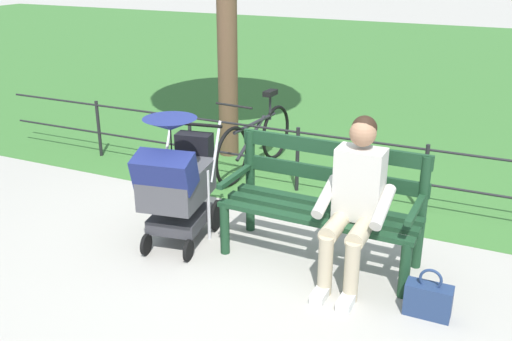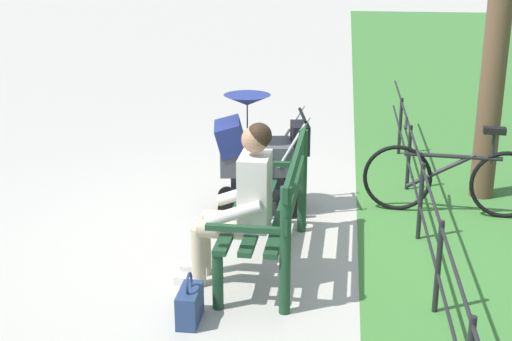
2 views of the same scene
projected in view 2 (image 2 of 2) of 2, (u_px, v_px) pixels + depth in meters
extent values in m
plane|color=#ADA89E|center=(269.00, 232.00, 6.51)|extent=(60.00, 60.00, 0.00)
cube|color=#193D23|center=(282.00, 215.00, 5.69)|extent=(1.60, 0.13, 0.04)
cube|color=#193D23|center=(260.00, 213.00, 5.72)|extent=(1.60, 0.13, 0.04)
cube|color=#193D23|center=(238.00, 212.00, 5.74)|extent=(1.60, 0.13, 0.04)
cube|color=#193D23|center=(295.00, 189.00, 5.61)|extent=(1.60, 0.07, 0.12)
cube|color=#193D23|center=(296.00, 161.00, 5.54)|extent=(1.60, 0.07, 0.12)
cylinder|color=#193D23|center=(218.00, 280.00, 5.11)|extent=(0.08, 0.08, 0.45)
cylinder|color=#193D23|center=(285.00, 252.00, 4.97)|extent=(0.08, 0.08, 0.95)
cube|color=#193D23|center=(245.00, 229.00, 4.95)|extent=(0.06, 0.56, 0.04)
cylinder|color=#193D23|center=(249.00, 205.00, 6.52)|extent=(0.08, 0.08, 0.45)
cylinder|color=#193D23|center=(302.00, 182.00, 6.38)|extent=(0.08, 0.08, 0.95)
cube|color=#193D23|center=(271.00, 164.00, 6.36)|extent=(0.06, 0.56, 0.04)
cylinder|color=tan|center=(224.00, 230.00, 5.35)|extent=(0.15, 0.40, 0.14)
cylinder|color=tan|center=(229.00, 220.00, 5.54)|extent=(0.15, 0.40, 0.14)
cylinder|color=tan|center=(198.00, 257.00, 5.45)|extent=(0.11, 0.11, 0.47)
cylinder|color=tan|center=(204.00, 246.00, 5.64)|extent=(0.11, 0.11, 0.47)
cube|color=silver|center=(189.00, 280.00, 5.52)|extent=(0.10, 0.22, 0.07)
cube|color=silver|center=(195.00, 268.00, 5.71)|extent=(0.10, 0.22, 0.07)
cube|color=beige|center=(255.00, 191.00, 5.33)|extent=(0.36, 0.23, 0.56)
cylinder|color=beige|center=(234.00, 214.00, 5.17)|extent=(0.10, 0.43, 0.23)
cylinder|color=beige|center=(244.00, 193.00, 5.58)|extent=(0.10, 0.43, 0.23)
sphere|color=#A37556|center=(255.00, 139.00, 5.20)|extent=(0.20, 0.20, 0.20)
sphere|color=black|center=(259.00, 136.00, 5.19)|extent=(0.19, 0.19, 0.19)
cylinder|color=black|center=(291.00, 205.00, 6.76)|extent=(0.08, 0.28, 0.28)
cylinder|color=black|center=(287.00, 188.00, 7.20)|extent=(0.08, 0.28, 0.28)
cylinder|color=black|center=(227.00, 209.00, 6.79)|extent=(0.06, 0.18, 0.18)
cylinder|color=black|center=(227.00, 195.00, 7.15)|extent=(0.06, 0.18, 0.18)
cube|color=#38383D|center=(258.00, 189.00, 6.94)|extent=(0.50, 0.58, 0.12)
cylinder|color=silver|center=(270.00, 187.00, 6.70)|extent=(0.03, 0.03, 0.65)
cylinder|color=silver|center=(267.00, 171.00, 7.13)|extent=(0.03, 0.03, 0.65)
cube|color=#47474C|center=(256.00, 157.00, 6.84)|extent=(0.57, 0.75, 0.28)
cube|color=navy|center=(230.00, 137.00, 6.77)|extent=(0.52, 0.38, 0.33)
cylinder|color=black|center=(303.00, 115.00, 6.73)|extent=(0.52, 0.12, 0.03)
cylinder|color=silver|center=(294.00, 143.00, 6.57)|extent=(0.07, 0.30, 0.49)
cylinder|color=silver|center=(289.00, 130.00, 7.01)|extent=(0.07, 0.30, 0.49)
cone|color=navy|center=(247.00, 100.00, 6.66)|extent=(0.51, 0.51, 0.10)
cylinder|color=black|center=(247.00, 119.00, 6.72)|extent=(0.01, 0.01, 0.30)
cube|color=black|center=(300.00, 138.00, 6.80)|extent=(0.34, 0.21, 0.28)
cube|color=navy|center=(190.00, 306.00, 4.97)|extent=(0.32, 0.14, 0.24)
torus|color=navy|center=(189.00, 283.00, 4.91)|extent=(0.16, 0.02, 0.16)
cylinder|color=black|center=(438.00, 267.00, 5.02)|extent=(0.04, 0.04, 0.70)
cylinder|color=black|center=(421.00, 202.00, 6.24)|extent=(0.04, 0.04, 0.70)
cylinder|color=black|center=(409.00, 158.00, 7.47)|extent=(0.04, 0.04, 0.70)
cylinder|color=black|center=(400.00, 126.00, 8.70)|extent=(0.04, 0.04, 0.70)
cylinder|color=black|center=(423.00, 169.00, 6.15)|extent=(7.82, 0.02, 0.02)
cylinder|color=black|center=(420.00, 207.00, 6.26)|extent=(7.82, 0.02, 0.02)
cylinder|color=brown|center=(500.00, 13.00, 6.82)|extent=(0.24, 0.24, 3.70)
torus|color=black|center=(397.00, 178.00, 6.92)|extent=(0.10, 0.66, 0.66)
torus|color=black|center=(506.00, 185.00, 6.72)|extent=(0.10, 0.66, 0.66)
cylinder|color=#232328|center=(453.00, 156.00, 6.74)|extent=(0.12, 0.90, 0.04)
cylinder|color=#232328|center=(441.00, 171.00, 6.81)|extent=(0.09, 0.63, 0.38)
cylinder|color=#232328|center=(493.00, 148.00, 6.64)|extent=(0.03, 0.03, 0.30)
cube|color=black|center=(495.00, 131.00, 6.59)|extent=(0.12, 0.21, 0.06)
cylinder|color=black|center=(406.00, 123.00, 6.74)|extent=(0.44, 0.06, 0.02)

